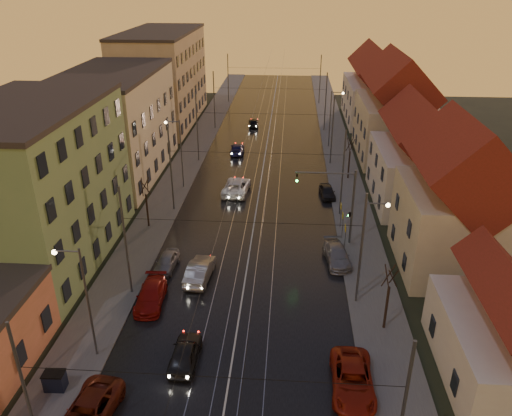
% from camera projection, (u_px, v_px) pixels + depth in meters
% --- Properties ---
extents(ground, '(160.00, 160.00, 0.00)m').
position_uv_depth(ground, '(228.00, 386.00, 30.05)').
color(ground, black).
rests_on(ground, ground).
extents(road, '(16.00, 120.00, 0.04)m').
position_uv_depth(road, '(264.00, 160.00, 66.10)').
color(road, black).
rests_on(road, ground).
extents(sidewalk_left, '(4.00, 120.00, 0.15)m').
position_uv_depth(sidewalk_left, '(190.00, 158.00, 66.71)').
color(sidewalk_left, '#4C4C4C').
rests_on(sidewalk_left, ground).
extents(sidewalk_right, '(4.00, 120.00, 0.15)m').
position_uv_depth(sidewalk_right, '(340.00, 161.00, 65.45)').
color(sidewalk_right, '#4C4C4C').
rests_on(sidewalk_right, ground).
extents(tram_rail_0, '(0.06, 120.00, 0.03)m').
position_uv_depth(tram_rail_0, '(248.00, 159.00, 66.22)').
color(tram_rail_0, gray).
rests_on(tram_rail_0, road).
extents(tram_rail_1, '(0.06, 120.00, 0.03)m').
position_uv_depth(tram_rail_1, '(259.00, 160.00, 66.13)').
color(tram_rail_1, gray).
rests_on(tram_rail_1, road).
extents(tram_rail_2, '(0.06, 120.00, 0.03)m').
position_uv_depth(tram_rail_2, '(270.00, 160.00, 66.04)').
color(tram_rail_2, gray).
rests_on(tram_rail_2, road).
extents(tram_rail_3, '(0.06, 120.00, 0.03)m').
position_uv_depth(tram_rail_3, '(281.00, 160.00, 65.95)').
color(tram_rail_3, gray).
rests_on(tram_rail_3, road).
extents(apartment_left_1, '(10.00, 18.00, 13.00)m').
position_uv_depth(apartment_left_1, '(35.00, 188.00, 40.99)').
color(apartment_left_1, '#658856').
rests_on(apartment_left_1, ground).
extents(apartment_left_2, '(10.00, 20.00, 12.00)m').
position_uv_depth(apartment_left_2, '(115.00, 126.00, 59.23)').
color(apartment_left_2, beige).
rests_on(apartment_left_2, ground).
extents(apartment_left_3, '(10.00, 24.00, 14.00)m').
position_uv_depth(apartment_left_3, '(163.00, 79.00, 80.44)').
color(apartment_left_3, '#9B8764').
rests_on(apartment_left_3, ground).
extents(house_right_1, '(8.67, 10.20, 10.80)m').
position_uv_depth(house_right_1, '(458.00, 207.00, 40.17)').
color(house_right_1, '#B6AB8C').
rests_on(house_right_1, ground).
extents(house_right_2, '(9.18, 12.24, 9.20)m').
position_uv_depth(house_right_2, '(420.00, 161.00, 52.23)').
color(house_right_2, beige).
rests_on(house_right_2, ground).
extents(house_right_3, '(9.18, 14.28, 11.50)m').
position_uv_depth(house_right_3, '(395.00, 114.00, 65.26)').
color(house_right_3, '#B6AB8C').
rests_on(house_right_3, ground).
extents(house_right_4, '(9.18, 16.32, 10.00)m').
position_uv_depth(house_right_4, '(375.00, 90.00, 81.81)').
color(house_right_4, beige).
rests_on(house_right_4, ground).
extents(catenary_pole_l_0, '(0.16, 0.16, 9.00)m').
position_uv_depth(catenary_pole_l_0, '(27.00, 400.00, 23.25)').
color(catenary_pole_l_0, '#595B60').
rests_on(catenary_pole_l_0, ground).
extents(catenary_pole_l_1, '(0.16, 0.16, 9.00)m').
position_uv_depth(catenary_pole_l_1, '(126.00, 242.00, 36.78)').
color(catenary_pole_l_1, '#595B60').
rests_on(catenary_pole_l_1, ground).
extents(catenary_pole_r_1, '(0.16, 0.16, 9.00)m').
position_uv_depth(catenary_pole_r_1, '(361.00, 251.00, 35.69)').
color(catenary_pole_r_1, '#595B60').
rests_on(catenary_pole_r_1, ground).
extents(catenary_pole_l_2, '(0.16, 0.16, 9.00)m').
position_uv_depth(catenary_pole_l_2, '(171.00, 170.00, 50.30)').
color(catenary_pole_l_2, '#595B60').
rests_on(catenary_pole_l_2, ground).
extents(catenary_pole_r_2, '(0.16, 0.16, 9.00)m').
position_uv_depth(catenary_pole_r_2, '(343.00, 174.00, 49.22)').
color(catenary_pole_r_2, '#595B60').
rests_on(catenary_pole_r_2, ground).
extents(catenary_pole_l_3, '(0.16, 0.16, 9.00)m').
position_uv_depth(catenary_pole_l_3, '(197.00, 128.00, 63.82)').
color(catenary_pole_l_3, '#595B60').
rests_on(catenary_pole_l_3, ground).
extents(catenary_pole_r_3, '(0.16, 0.16, 9.00)m').
position_uv_depth(catenary_pole_r_3, '(332.00, 131.00, 62.74)').
color(catenary_pole_r_3, '#595B60').
rests_on(catenary_pole_r_3, ground).
extents(catenary_pole_l_4, '(0.16, 0.16, 9.00)m').
position_uv_depth(catenary_pole_l_4, '(214.00, 101.00, 77.34)').
color(catenary_pole_l_4, '#595B60').
rests_on(catenary_pole_l_4, ground).
extents(catenary_pole_r_4, '(0.16, 0.16, 9.00)m').
position_uv_depth(catenary_pole_r_4, '(326.00, 103.00, 76.26)').
color(catenary_pole_r_4, '#595B60').
rests_on(catenary_pole_r_4, ground).
extents(catenary_pole_l_5, '(0.16, 0.16, 9.00)m').
position_uv_depth(catenary_pole_l_5, '(228.00, 78.00, 93.57)').
color(catenary_pole_l_5, '#595B60').
rests_on(catenary_pole_l_5, ground).
extents(catenary_pole_r_5, '(0.16, 0.16, 9.00)m').
position_uv_depth(catenary_pole_r_5, '(320.00, 80.00, 92.49)').
color(catenary_pole_r_5, '#595B60').
rests_on(catenary_pole_r_5, ground).
extents(street_lamp_0, '(1.75, 0.32, 8.00)m').
position_uv_depth(street_lamp_0, '(82.00, 293.00, 30.33)').
color(street_lamp_0, '#595B60').
rests_on(street_lamp_0, ground).
extents(street_lamp_1, '(1.75, 0.32, 8.00)m').
position_uv_depth(street_lamp_1, '(367.00, 239.00, 36.40)').
color(street_lamp_1, '#595B60').
rests_on(street_lamp_1, ground).
extents(street_lamp_2, '(1.75, 0.32, 8.00)m').
position_uv_depth(street_lamp_2, '(178.00, 147.00, 55.57)').
color(street_lamp_2, '#595B60').
rests_on(street_lamp_2, ground).
extents(street_lamp_3, '(1.75, 0.32, 8.00)m').
position_uv_depth(street_lamp_3, '(333.00, 113.00, 68.85)').
color(street_lamp_3, '#595B60').
rests_on(street_lamp_3, ground).
extents(traffic_light_mast, '(5.30, 0.32, 7.20)m').
position_uv_depth(traffic_light_mast, '(342.00, 198.00, 43.80)').
color(traffic_light_mast, '#595B60').
rests_on(traffic_light_mast, ground).
extents(bare_tree_0, '(1.09, 1.09, 5.11)m').
position_uv_depth(bare_tree_0, '(147.00, 204.00, 47.66)').
color(bare_tree_0, black).
rests_on(bare_tree_0, ground).
extents(bare_tree_1, '(1.09, 1.09, 5.11)m').
position_uv_depth(bare_tree_1, '(387.00, 300.00, 33.75)').
color(bare_tree_1, black).
rests_on(bare_tree_1, ground).
extents(bare_tree_2, '(1.09, 1.09, 5.11)m').
position_uv_depth(bare_tree_2, '(349.00, 160.00, 58.98)').
color(bare_tree_2, black).
rests_on(bare_tree_2, ground).
extents(driving_car_0, '(1.74, 4.22, 1.43)m').
position_uv_depth(driving_car_0, '(185.00, 353.00, 31.60)').
color(driving_car_0, black).
rests_on(driving_car_0, ground).
extents(driving_car_1, '(2.04, 4.91, 1.58)m').
position_uv_depth(driving_car_1, '(200.00, 270.00, 40.19)').
color(driving_car_1, gray).
rests_on(driving_car_1, ground).
extents(driving_car_2, '(3.05, 5.88, 1.58)m').
position_uv_depth(driving_car_2, '(236.00, 186.00, 55.94)').
color(driving_car_2, silver).
rests_on(driving_car_2, ground).
extents(driving_car_3, '(2.02, 4.54, 1.30)m').
position_uv_depth(driving_car_3, '(237.00, 149.00, 68.33)').
color(driving_car_3, '#181949').
rests_on(driving_car_3, ground).
extents(driving_car_4, '(1.85, 4.00, 1.33)m').
position_uv_depth(driving_car_4, '(253.00, 123.00, 80.05)').
color(driving_car_4, black).
rests_on(driving_car_4, ground).
extents(parked_left_1, '(2.96, 5.41, 1.44)m').
position_uv_depth(parked_left_1, '(88.00, 413.00, 27.31)').
color(parked_left_1, '#591B0F').
rests_on(parked_left_1, ground).
extents(parked_left_2, '(2.22, 4.88, 1.38)m').
position_uv_depth(parked_left_2, '(151.00, 295.00, 37.25)').
color(parked_left_2, maroon).
rests_on(parked_left_2, ground).
extents(parked_left_3, '(1.76, 3.83, 1.27)m').
position_uv_depth(parked_left_3, '(167.00, 262.00, 41.70)').
color(parked_left_3, gray).
rests_on(parked_left_3, ground).
extents(parked_right_0, '(2.58, 5.39, 1.48)m').
position_uv_depth(parked_right_0, '(352.00, 380.00, 29.48)').
color(parked_right_0, maroon).
rests_on(parked_right_0, ground).
extents(parked_right_1, '(2.48, 4.88, 1.36)m').
position_uv_depth(parked_right_1, '(337.00, 255.00, 42.56)').
color(parked_right_1, gray).
rests_on(parked_right_1, ground).
extents(parked_right_2, '(1.89, 3.88, 1.28)m').
position_uv_depth(parked_right_2, '(327.00, 192.00, 55.01)').
color(parked_right_2, black).
rests_on(parked_right_2, ground).
extents(dumpster, '(1.23, 0.85, 1.10)m').
position_uv_depth(dumpster, '(55.00, 381.00, 29.43)').
color(dumpster, black).
rests_on(dumpster, sidewalk_left).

